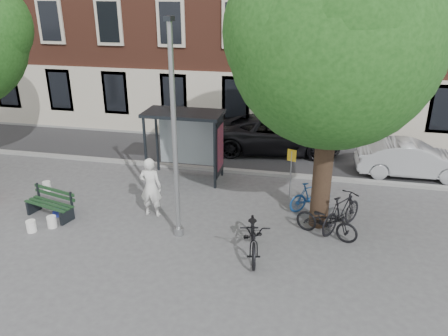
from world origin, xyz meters
The scene contains 20 objects.
ground centered at (0.00, 0.00, 0.00)m, with size 90.00×90.00×0.00m, color #4C4C4F.
road centered at (0.00, 7.00, 0.01)m, with size 40.00×4.00×0.01m, color #28282B.
curb_near centered at (0.00, 5.00, 0.06)m, with size 40.00×0.25×0.12m, color gray.
curb_far centered at (0.00, 9.00, 0.06)m, with size 40.00×0.25×0.12m, color gray.
lamppost centered at (0.00, 0.00, 2.78)m, with size 0.28×0.35×6.11m.
tree_right centered at (4.01, 1.38, 5.62)m, with size 5.76×5.60×8.20m.
bus_shelter centered at (-0.61, 4.11, 1.92)m, with size 2.85×1.45×2.62m.
painter centered at (-1.20, 1.00, 0.97)m, with size 0.71×0.47×1.94m, color white.
bench centered at (-4.29, 0.24, 0.40)m, with size 1.78×0.97×0.87m.
bike_a centered at (4.22, 0.83, 0.49)m, with size 0.65×1.87×0.98m, color black.
bike_b centered at (3.73, 2.46, 0.49)m, with size 0.46×1.64×0.98m, color navy.
bike_c centered at (2.29, -0.50, 0.58)m, with size 0.77×2.20×1.15m, color black.
bike_d centered at (4.65, 1.33, 0.58)m, with size 0.55×1.94×1.16m, color black.
car_dark centered at (2.10, 7.87, 0.79)m, with size 2.63×5.70×1.58m, color black.
car_silver centered at (7.41, 6.11, 0.68)m, with size 1.45×4.15×1.37m, color #B1B4B9.
blue_crate centered at (-4.01, 0.42, 0.10)m, with size 0.55×0.40×0.20m, color navy.
bucket_a centered at (-3.90, -0.38, 0.18)m, with size 0.28×0.28×0.36m, color white.
bucket_b centered at (-4.34, -0.75, 0.18)m, with size 0.28×0.28×0.36m, color white.
bucket_c centered at (-5.53, 1.90, 0.18)m, with size 0.28×0.28×0.36m, color silver.
notice_sign centered at (3.00, 3.10, 1.28)m, with size 0.30×0.13×1.80m.
Camera 1 is at (3.65, -10.62, 6.71)m, focal length 35.00 mm.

